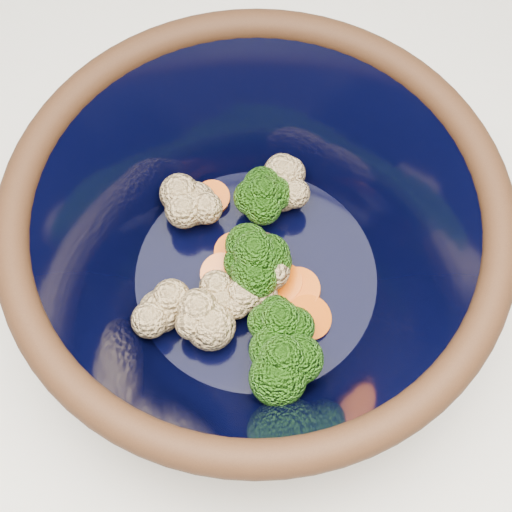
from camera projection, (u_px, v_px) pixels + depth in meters
ground at (202, 441)px, 1.37m from camera, size 3.00×3.00×0.00m
counter at (180, 377)px, 0.96m from camera, size 1.20×1.20×0.90m
mixing_bowl at (256, 247)px, 0.46m from camera, size 0.36×0.36×0.13m
vegetable_pile at (253, 275)px, 0.47m from camera, size 0.13×0.17×0.06m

